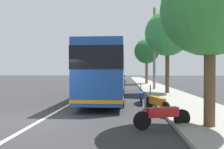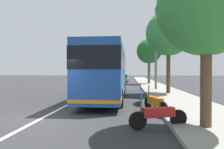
{
  "view_description": "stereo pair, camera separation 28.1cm",
  "coord_description": "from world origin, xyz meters",
  "views": [
    {
      "loc": [
        -7.82,
        -3.39,
        1.92
      ],
      "look_at": [
        5.8,
        -2.4,
        1.77
      ],
      "focal_mm": 31.22,
      "sensor_mm": 36.0,
      "label": 1
    },
    {
      "loc": [
        -7.8,
        -3.67,
        1.92
      ],
      "look_at": [
        5.8,
        -2.4,
        1.77
      ],
      "focal_mm": 31.22,
      "sensor_mm": 36.0,
      "label": 2
    }
  ],
  "objects": [
    {
      "name": "car_far_distant",
      "position": [
        36.56,
        -1.78,
        0.72
      ],
      "size": [
        4.72,
        2.1,
        1.52
      ],
      "rotation": [
        0.0,
        0.0,
        -0.07
      ],
      "color": "navy",
      "rests_on": "ground"
    },
    {
      "name": "motorcycle_by_tree",
      "position": [
        -1.09,
        -4.62,
        0.46
      ],
      "size": [
        0.73,
        2.04,
        1.26
      ],
      "rotation": [
        0.0,
        0.0,
        1.88
      ],
      "color": "black",
      "rests_on": "ground"
    },
    {
      "name": "lane_divider_line",
      "position": [
        10.0,
        0.0,
        0.0
      ],
      "size": [
        110.0,
        0.16,
        0.01
      ],
      "primitive_type": "cube",
      "color": "silver",
      "rests_on": "ground"
    },
    {
      "name": "car_behind_bus",
      "position": [
        25.53,
        2.59,
        0.72
      ],
      "size": [
        4.39,
        1.99,
        1.57
      ],
      "rotation": [
        0.0,
        0.0,
        3.21
      ],
      "color": "navy",
      "rests_on": "ground"
    },
    {
      "name": "coach_bus",
      "position": [
        6.56,
        -2.01,
        2.03
      ],
      "size": [
        11.71,
        2.57,
        3.52
      ],
      "rotation": [
        0.0,
        0.0,
        0.01
      ],
      "color": "#1E4C9E",
      "rests_on": "ground"
    },
    {
      "name": "ground_plane",
      "position": [
        0.0,
        0.0,
        0.0
      ],
      "size": [
        220.0,
        220.0,
        0.0
      ],
      "primitive_type": "plane",
      "color": "#2D2D30"
    },
    {
      "name": "utility_pole",
      "position": [
        13.4,
        -6.42,
        4.42
      ],
      "size": [
        0.26,
        0.26,
        8.85
      ],
      "primitive_type": "cylinder",
      "color": "slate",
      "rests_on": "ground"
    },
    {
      "name": "sidewalk_curb",
      "position": [
        10.0,
        -6.82,
        0.07
      ],
      "size": [
        110.0,
        3.6,
        0.14
      ],
      "primitive_type": "cube",
      "color": "gray",
      "rests_on": "ground"
    },
    {
      "name": "car_side_street",
      "position": [
        48.42,
        2.02,
        0.72
      ],
      "size": [
        4.41,
        2.15,
        1.52
      ],
      "rotation": [
        0.0,
        0.0,
        3.08
      ],
      "color": "#2D7238",
      "rests_on": "ground"
    },
    {
      "name": "motorcycle_nearest_curb",
      "position": [
        4.14,
        -4.3,
        0.45
      ],
      "size": [
        2.07,
        0.29,
        1.23
      ],
      "rotation": [
        0.0,
        0.0,
        -0.05
      ],
      "color": "black",
      "rests_on": "ground"
    },
    {
      "name": "car_oncoming",
      "position": [
        28.73,
        -2.31,
        0.69
      ],
      "size": [
        4.03,
        2.07,
        1.43
      ],
      "rotation": [
        0.0,
        0.0,
        -0.06
      ],
      "color": "#2D7238",
      "rests_on": "ground"
    },
    {
      "name": "roadside_tree_far_block",
      "position": [
        23.69,
        -6.66,
        5.27
      ],
      "size": [
        3.93,
        3.93,
        7.27
      ],
      "color": "brown",
      "rests_on": "ground"
    },
    {
      "name": "roadside_tree_near_camera",
      "position": [
        -1.17,
        -6.14,
        4.05
      ],
      "size": [
        3.24,
        3.24,
        5.7
      ],
      "color": "brown",
      "rests_on": "ground"
    },
    {
      "name": "motorcycle_mid_row",
      "position": [
        1.39,
        -4.82,
        0.49
      ],
      "size": [
        2.14,
        0.83,
        1.28
      ],
      "rotation": [
        0.0,
        0.0,
        0.35
      ],
      "color": "black",
      "rests_on": "ground"
    },
    {
      "name": "roadside_tree_mid_block",
      "position": [
        9.33,
        -6.94,
        5.26
      ],
      "size": [
        3.87,
        3.87,
        7.22
      ],
      "color": "brown",
      "rests_on": "ground"
    }
  ]
}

